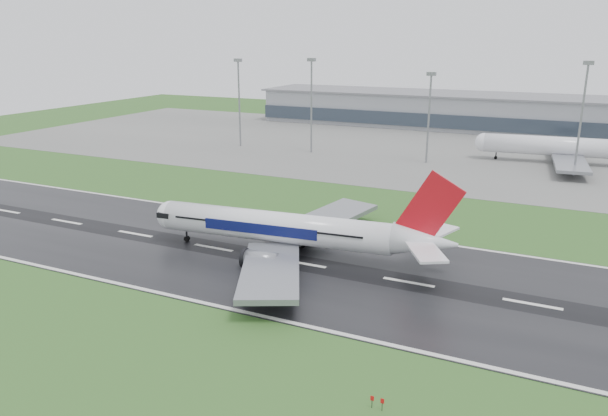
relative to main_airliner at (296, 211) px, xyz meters
The scene contains 10 objects.
ground 25.23m from the main_airliner, ahead, with size 520.00×520.00×0.00m, color #29551F.
runway 25.21m from the main_airliner, ahead, with size 400.00×45.00×0.10m, color black.
apron 124.14m from the main_airliner, 79.15° to the left, with size 400.00×130.00×0.08m, color slate.
terminal 183.09m from the main_airliner, 82.68° to the left, with size 240.00×36.00×15.00m, color gray.
main_airliner is the anchor object (origin of this frame).
parked_airliner 122.86m from the main_airliner, 69.12° to the left, with size 61.73×57.48×18.09m, color white, non-canonical shape.
floodmast_0 120.15m from the main_airliner, 126.36° to the left, with size 0.64×0.64×31.83m, color gray.
floodmast_1 105.15m from the main_airliner, 112.96° to the left, with size 0.64×0.64×32.44m, color gray.
floodmast_2 96.76m from the main_airliner, 89.00° to the left, with size 0.64×0.64×28.65m, color gray.
floodmast_3 107.73m from the main_airliner, 64.00° to the left, with size 0.64×0.64×32.91m, color gray.
Camera 1 is at (23.01, -90.94, 40.53)m, focal length 34.28 mm.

